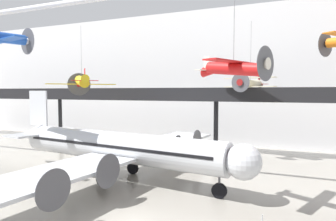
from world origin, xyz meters
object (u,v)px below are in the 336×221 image
airliner_silver_main (115,147)px  suspended_plane_cream_biplane (250,83)px  suspended_plane_yellow_lowwing (82,82)px  suspended_plane_red_highwing (234,68)px

airliner_silver_main → suspended_plane_cream_biplane: suspended_plane_cream_biplane is taller
airliner_silver_main → suspended_plane_yellow_lowwing: bearing=149.1°
suspended_plane_red_highwing → suspended_plane_cream_biplane: size_ratio=0.92×
airliner_silver_main → suspended_plane_red_highwing: size_ratio=3.98×
suspended_plane_cream_biplane → suspended_plane_yellow_lowwing: 23.46m
suspended_plane_red_highwing → suspended_plane_cream_biplane: bearing=115.5°
suspended_plane_cream_biplane → suspended_plane_yellow_lowwing: size_ratio=0.94×
suspended_plane_cream_biplane → airliner_silver_main: bearing=-17.1°
airliner_silver_main → suspended_plane_red_highwing: 15.07m
suspended_plane_cream_biplane → suspended_plane_yellow_lowwing: bearing=-54.4°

